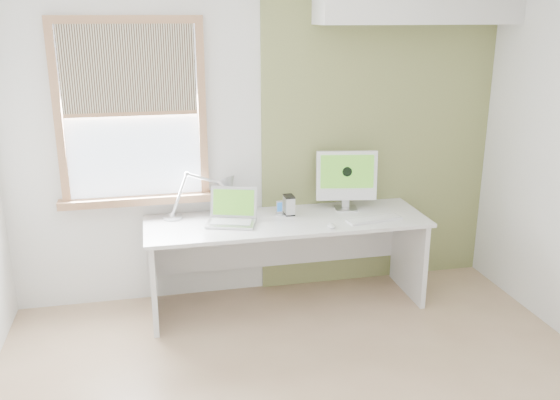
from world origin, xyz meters
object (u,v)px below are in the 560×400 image
object	(u,v)px
desk_lamp	(217,191)
imac	(347,177)
external_drive	(289,205)
laptop	(232,214)
desk	(285,240)

from	to	relation	value
desk_lamp	imac	size ratio (longest dim) A/B	1.33
external_drive	imac	world-z (taller)	imac
desk_lamp	imac	distance (m)	1.05
laptop	external_drive	size ratio (longest dim) A/B	2.80
desk	external_drive	xyz separation A→B (m)	(0.05, 0.07, 0.27)
desk	imac	distance (m)	0.72
desk_lamp	laptop	xyz separation A→B (m)	(0.08, -0.22, -0.13)
laptop	external_drive	world-z (taller)	laptop
desk	external_drive	distance (m)	0.28
laptop	external_drive	distance (m)	0.48
desk_lamp	external_drive	world-z (taller)	desk_lamp
desk_lamp	laptop	world-z (taller)	desk_lamp
laptop	desk	bearing A→B (deg)	3.14
desk_lamp	laptop	distance (m)	0.27
desk_lamp	laptop	bearing A→B (deg)	-68.62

